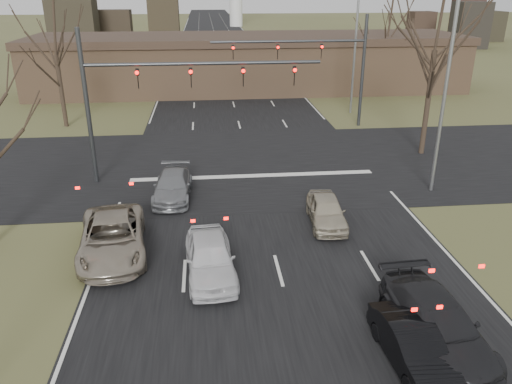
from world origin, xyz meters
TOP-DOWN VIEW (x-y plane):
  - ground at (0.00, 0.00)m, footprint 360.00×360.00m
  - road_main at (0.00, 60.00)m, footprint 14.00×300.00m
  - road_cross at (0.00, 15.00)m, footprint 200.00×14.00m
  - building at (2.00, 38.00)m, footprint 42.40×10.40m
  - mast_arm_near at (-5.23, 13.00)m, footprint 12.12×0.24m
  - mast_arm_far at (6.18, 23.00)m, footprint 11.12×0.24m
  - streetlight_right_near at (8.82, 10.00)m, footprint 2.34×0.25m
  - streetlight_right_far at (9.32, 27.00)m, footprint 2.34×0.25m
  - tree_right_near at (11.00, 16.00)m, footprint 6.90×6.90m
  - tree_left_far at (-13.00, 25.00)m, footprint 5.70×5.70m
  - tree_right_far at (15.00, 35.00)m, footprint 5.40×5.40m
  - car_silver_suv at (-6.31, 4.91)m, footprint 3.14×5.67m
  - car_white_sedan at (-2.53, 2.99)m, footprint 2.03×4.41m
  - car_black_hatch at (3.00, -2.28)m, footprint 1.52×3.79m
  - car_charcoal_sedan at (4.00, -1.52)m, footprint 2.31×5.11m
  - car_grey_ahead at (-4.26, 10.41)m, footprint 1.94×4.43m
  - car_silver_ahead at (2.67, 6.72)m, footprint 1.76×3.84m

SIDE VIEW (x-z plane):
  - ground at x=0.00m, z-range 0.00..0.00m
  - road_main at x=0.00m, z-range 0.00..0.02m
  - road_cross at x=0.00m, z-range 0.00..0.03m
  - car_black_hatch at x=3.00m, z-range 0.00..1.23m
  - car_grey_ahead at x=-4.26m, z-range 0.00..1.27m
  - car_silver_ahead at x=2.67m, z-range 0.00..1.28m
  - car_charcoal_sedan at x=4.00m, z-range 0.00..1.45m
  - car_white_sedan at x=-2.53m, z-range 0.00..1.46m
  - car_silver_suv at x=-6.31m, z-range 0.00..1.50m
  - building at x=2.00m, z-range 0.02..5.32m
  - mast_arm_far at x=6.18m, z-range 1.02..9.02m
  - mast_arm_near at x=-5.23m, z-range 1.07..9.07m
  - streetlight_right_near at x=8.82m, z-range 0.59..10.59m
  - streetlight_right_far at x=9.32m, z-range 0.59..10.59m
  - tree_right_far at x=15.00m, z-range 2.46..11.46m
  - tree_left_far at x=-13.00m, z-range 2.59..12.09m
  - tree_right_near at x=11.00m, z-range 3.15..14.65m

